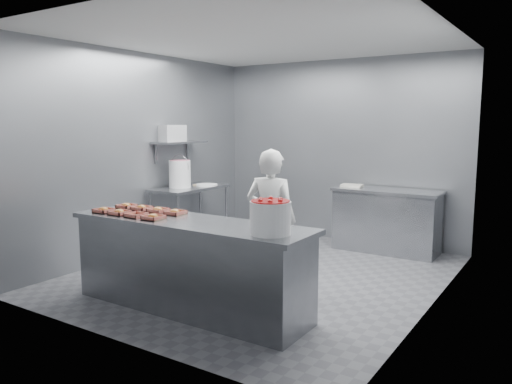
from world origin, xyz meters
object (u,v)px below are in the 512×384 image
service_counter (189,265)px  prep_table (190,207)px  tray_1 (120,212)px  worker (271,220)px  tray_3 (153,217)px  tray_4 (127,206)px  back_counter (386,220)px  tray_0 (104,210)px  glaze_bucket (180,173)px  tray_5 (142,208)px  tray_2 (136,215)px  tray_6 (158,210)px  tray_7 (175,212)px  appliance (172,133)px  strawberry_tub (270,216)px

service_counter → prep_table: 2.56m
service_counter → tray_1: (-0.79, -0.16, 0.47)m
prep_table → worker: worker is taller
tray_3 → tray_4: bearing=156.3°
service_counter → tray_1: size_ratio=13.88×
back_counter → tray_0: 3.95m
prep_table → glaze_bucket: bearing=-113.6°
tray_3 → worker: (0.67, 1.11, -0.14)m
service_counter → tray_5: (-0.79, 0.16, 0.47)m
prep_table → tray_2: (1.10, -2.11, 0.33)m
tray_2 → tray_6: (-0.00, 0.32, 0.00)m
tray_4 → tray_7: (0.72, 0.00, 0.00)m
worker → tray_6: bearing=31.2°
tray_3 → worker: worker is taller
tray_6 → tray_4: bearing=180.0°
back_counter → tray_5: 3.56m
glaze_bucket → appliance: bearing=-168.3°
worker → service_counter: bearing=59.5°
tray_0 → tray_1: same height
tray_1 → glaze_bucket: 2.18m
tray_1 → tray_7: 0.57m
tray_7 → tray_3: bearing=-90.0°
glaze_bucket → tray_4: bearing=-67.7°
tray_4 → strawberry_tub: bearing=-6.9°
strawberry_tub → tray_6: bearing=171.0°
prep_table → tray_5: size_ratio=6.40×
tray_3 → worker: bearing=58.9°
prep_table → tray_1: size_ratio=6.40×
appliance → tray_6: bearing=-34.2°
tray_1 → appliance: 2.33m
service_counter → strawberry_tub: bearing=-5.1°
tray_0 → worker: worker is taller
strawberry_tub → appliance: 3.43m
service_counter → tray_4: bearing=171.3°
prep_table → tray_4: 1.92m
service_counter → tray_6: bearing=164.1°
tray_5 → glaze_bucket: 1.90m
tray_1 → tray_3: bearing=0.0°
glaze_bucket → tray_5: bearing=-61.0°
tray_1 → strawberry_tub: (1.78, 0.07, 0.13)m
tray_4 → appliance: (-0.79, 1.63, 0.76)m
tray_1 → tray_7: bearing=33.3°
back_counter → tray_1: size_ratio=8.01×
tray_0 → tray_2: size_ratio=1.00×
tray_6 → tray_7: same height
tray_2 → worker: bearing=50.8°
tray_2 → tray_5: bearing=127.6°
tray_0 → tray_4: 0.32m
tray_4 → tray_5: size_ratio=1.00×
tray_1 → worker: (1.15, 1.11, -0.14)m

